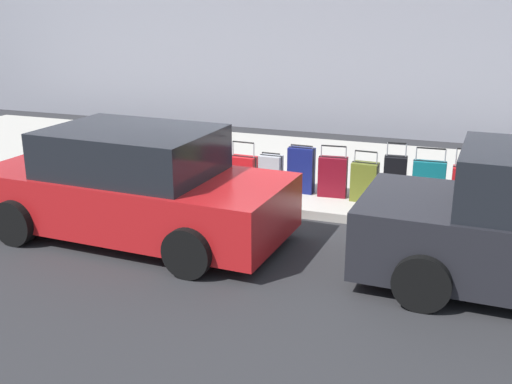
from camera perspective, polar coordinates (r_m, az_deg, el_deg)
ground_plane at (r=9.83m, az=-1.56°, el=-1.77°), size 40.00×40.00×0.00m
sidewalk_curb at (r=12.06m, az=2.80°, el=2.23°), size 18.00×5.00×0.14m
suitcase_silver_0 at (r=9.84m, az=21.85°, el=0.22°), size 0.51×0.26×1.10m
suitcase_red_1 at (r=9.78m, az=18.73°, el=0.21°), size 0.38×0.27×1.00m
suitcase_teal_2 at (r=9.80m, az=15.69°, el=0.65°), size 0.50×0.22×0.97m
suitcase_black_3 at (r=9.83m, az=12.74°, el=1.03°), size 0.36×0.24×1.01m
suitcase_olive_4 at (r=9.95m, az=10.04°, el=0.94°), size 0.42×0.27×0.83m
suitcase_maroon_5 at (r=10.10m, az=7.13°, el=1.42°), size 0.48×0.25×0.86m
suitcase_navy_6 at (r=10.24m, az=4.22°, el=2.03°), size 0.44×0.21×0.82m
suitcase_silver_7 at (r=10.30m, az=1.38°, el=1.75°), size 0.38×0.23×0.67m
suitcase_red_8 at (r=10.51m, az=-1.17°, el=1.88°), size 0.46×0.27×0.81m
suitcase_teal_9 at (r=10.70m, az=-4.06°, el=2.05°), size 0.52×0.30×0.75m
suitcase_black_10 at (r=10.98m, az=-6.56°, el=2.35°), size 0.42×0.27×0.80m
fire_hydrant at (r=11.27m, az=-10.21°, el=3.37°), size 0.39×0.21×0.78m
bollard_post at (r=11.43m, az=-13.01°, el=3.37°), size 0.16×0.16×0.80m
parked_car_red_1 at (r=8.75m, az=-11.26°, el=0.48°), size 4.43×2.21×1.56m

